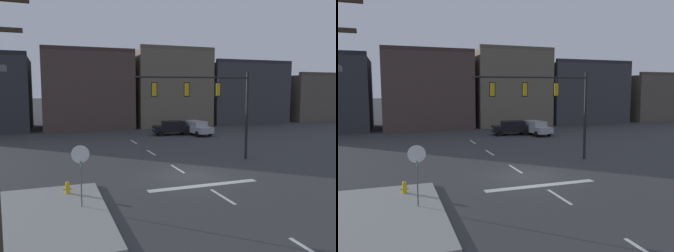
# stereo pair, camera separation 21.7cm
# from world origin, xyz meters

# --- Properties ---
(ground_plane) EXTENTS (400.00, 400.00, 0.00)m
(ground_plane) POSITION_xyz_m (0.00, 0.00, 0.00)
(ground_plane) COLOR #353538
(sidewalk_near_corner) EXTENTS (5.00, 8.00, 0.15)m
(sidewalk_near_corner) POSITION_xyz_m (-8.10, -4.00, 0.07)
(sidewalk_near_corner) COLOR gray
(sidewalk_near_corner) RESTS_ON ground
(stop_bar_paint) EXTENTS (6.40, 0.50, 0.01)m
(stop_bar_paint) POSITION_xyz_m (0.00, -2.00, 0.00)
(stop_bar_paint) COLOR silver
(stop_bar_paint) RESTS_ON ground
(lane_centreline) EXTENTS (0.16, 26.40, 0.01)m
(lane_centreline) POSITION_xyz_m (0.00, 2.00, 0.00)
(lane_centreline) COLOR silver
(lane_centreline) RESTS_ON ground
(signal_mast_near_side) EXTENTS (8.44, 1.24, 6.51)m
(signal_mast_near_side) POSITION_xyz_m (3.25, 3.68, 4.62)
(signal_mast_near_side) COLOR black
(signal_mast_near_side) RESTS_ON ground
(stop_sign) EXTENTS (0.76, 0.64, 2.83)m
(stop_sign) POSITION_xyz_m (-6.62, -3.52, 2.14)
(stop_sign) COLOR #56565B
(stop_sign) RESTS_ON ground
(car_lot_nearside) EXTENTS (4.62, 2.37, 1.61)m
(car_lot_nearside) POSITION_xyz_m (5.48, 17.64, 0.86)
(car_lot_nearside) COLOR black
(car_lot_nearside) RESTS_ON ground
(car_lot_middle) EXTENTS (2.39, 4.62, 1.61)m
(car_lot_middle) POSITION_xyz_m (8.05, 16.56, 0.86)
(car_lot_middle) COLOR #9EA0A5
(car_lot_middle) RESTS_ON ground
(fire_hydrant) EXTENTS (0.40, 0.30, 0.75)m
(fire_hydrant) POSITION_xyz_m (-7.10, -1.41, 0.33)
(fire_hydrant) COLOR gold
(fire_hydrant) RESTS_ON ground
(building_row) EXTENTS (61.08, 11.10, 11.03)m
(building_row) POSITION_xyz_m (8.67, 29.13, 4.66)
(building_row) COLOR #2D2D33
(building_row) RESTS_ON ground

